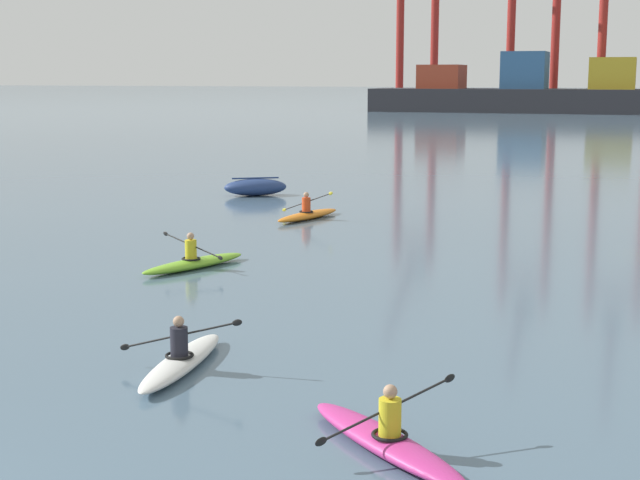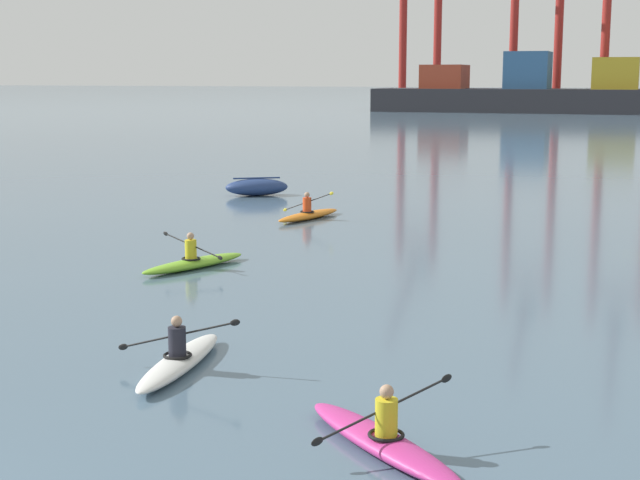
{
  "view_description": "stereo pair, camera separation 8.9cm",
  "coord_description": "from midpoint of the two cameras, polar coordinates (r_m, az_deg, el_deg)",
  "views": [
    {
      "loc": [
        8.5,
        -6.49,
        4.92
      ],
      "look_at": [
        0.53,
        16.91,
        0.6
      ],
      "focal_mm": 52.92,
      "sensor_mm": 36.0,
      "label": 1
    },
    {
      "loc": [
        8.58,
        -6.46,
        4.92
      ],
      "look_at": [
        0.53,
        16.91,
        0.6
      ],
      "focal_mm": 52.92,
      "sensor_mm": 36.0,
      "label": 2
    }
  ],
  "objects": [
    {
      "name": "kayak_lime",
      "position": [
        24.57,
        -7.75,
        -1.32
      ],
      "size": [
        2.12,
        3.38,
        0.95
      ],
      "color": "#7ABC2D",
      "rests_on": "ground"
    },
    {
      "name": "kayak_magenta",
      "position": [
        12.77,
        3.79,
        -11.94
      ],
      "size": [
        2.98,
        2.66,
        0.95
      ],
      "color": "#C13384",
      "rests_on": "ground"
    },
    {
      "name": "container_barge",
      "position": [
        131.86,
        12.32,
        8.68
      ],
      "size": [
        41.21,
        9.9,
        8.08
      ],
      "color": "#28282D",
      "rests_on": "ground"
    },
    {
      "name": "capsized_dinghy",
      "position": [
        39.25,
        -3.99,
        3.21
      ],
      "size": [
        2.8,
        2.26,
        0.76
      ],
      "color": "navy",
      "rests_on": "ground"
    },
    {
      "name": "kayak_white",
      "position": [
        16.29,
        -8.53,
        -7.15
      ],
      "size": [
        2.22,
        3.44,
        0.96
      ],
      "color": "silver",
      "rests_on": "ground"
    },
    {
      "name": "kayak_orange",
      "position": [
        32.74,
        -0.82,
        1.58
      ],
      "size": [
        2.11,
        3.43,
        1.05
      ],
      "color": "orange",
      "rests_on": "ground"
    }
  ]
}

